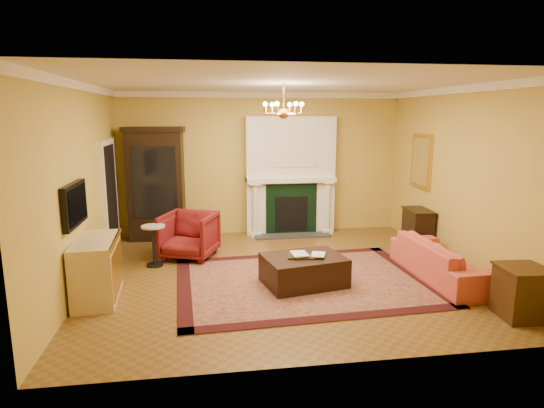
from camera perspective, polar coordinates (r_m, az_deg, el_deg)
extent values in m
cube|color=brown|center=(7.45, 1.36, -8.83)|extent=(6.00, 5.50, 0.02)
cube|color=silver|center=(7.02, 1.48, 15.02)|extent=(6.00, 5.50, 0.02)
cube|color=#B79D41|center=(9.79, -1.35, 5.07)|extent=(6.00, 0.02, 3.00)
cube|color=#B79D41|center=(4.43, 7.52, -2.44)|extent=(6.00, 0.02, 3.00)
cube|color=#B79D41|center=(7.21, -22.89, 2.01)|extent=(0.02, 5.50, 3.00)
cube|color=#B79D41|center=(8.15, 22.79, 2.98)|extent=(0.02, 5.50, 3.00)
cube|color=white|center=(9.74, 2.29, 3.56)|extent=(1.90, 0.32, 2.50)
cube|color=silver|center=(9.52, 2.51, 7.01)|extent=(1.10, 0.01, 0.80)
cube|color=black|center=(9.70, 2.45, -0.68)|extent=(1.10, 0.02, 1.10)
cube|color=black|center=(9.71, 2.45, -1.26)|extent=(0.70, 0.02, 0.75)
cube|color=#333333|center=(9.71, 2.55, -3.88)|extent=(1.60, 0.50, 0.04)
cube|color=white|center=(9.70, 2.35, 3.10)|extent=(1.90, 0.44, 0.10)
cylinder|color=white|center=(9.57, -2.13, -0.60)|extent=(0.14, 0.14, 1.18)
cylinder|color=white|center=(9.85, 6.92, -0.32)|extent=(0.14, 0.14, 1.18)
cube|color=white|center=(9.69, -1.35, 13.54)|extent=(6.00, 0.08, 0.12)
cube|color=white|center=(7.13, -23.39, 13.52)|extent=(0.08, 5.50, 0.12)
cube|color=white|center=(8.07, 23.27, 13.15)|extent=(0.08, 5.50, 0.12)
cube|color=silver|center=(8.90, -19.71, 0.89)|extent=(0.08, 1.05, 2.10)
cube|color=black|center=(8.90, -19.48, 0.70)|extent=(0.02, 0.85, 1.95)
cube|color=black|center=(6.65, -23.55, -0.06)|extent=(0.08, 0.95, 0.58)
cube|color=black|center=(6.63, -23.18, -0.05)|extent=(0.01, 0.85, 0.48)
cube|color=gold|center=(9.33, 18.23, 5.15)|extent=(0.05, 0.76, 1.05)
cube|color=white|center=(9.32, 18.08, 5.15)|extent=(0.01, 0.62, 0.90)
cylinder|color=#C28135|center=(7.01, 1.47, 13.31)|extent=(0.03, 0.03, 0.40)
sphere|color=#C28135|center=(7.00, 1.46, 11.27)|extent=(0.16, 0.16, 0.16)
sphere|color=#FFE5B2|center=(7.06, 3.76, 12.38)|extent=(0.07, 0.07, 0.07)
sphere|color=#FFE5B2|center=(7.27, 2.24, 12.36)|extent=(0.07, 0.07, 0.07)
sphere|color=#FFE5B2|center=(7.22, 0.01, 12.38)|extent=(0.07, 0.07, 0.07)
sphere|color=#FFE5B2|center=(6.96, -0.86, 12.42)|extent=(0.07, 0.07, 0.07)
sphere|color=#FFE5B2|center=(6.74, 0.63, 12.47)|extent=(0.07, 0.07, 0.07)
sphere|color=#FFE5B2|center=(6.79, 3.02, 12.44)|extent=(0.07, 0.07, 0.07)
cube|color=#440E19|center=(7.14, 3.94, -9.62)|extent=(3.97, 3.07, 0.02)
cube|color=black|center=(9.55, -14.32, 2.16)|extent=(1.13, 0.57, 2.20)
imported|color=maroon|center=(8.28, -10.35, -3.60)|extent=(1.12, 1.09, 0.91)
cylinder|color=black|center=(8.07, -14.47, -7.39)|extent=(0.28, 0.28, 0.04)
cylinder|color=black|center=(7.97, -14.59, -5.09)|extent=(0.06, 0.06, 0.63)
cylinder|color=silver|center=(7.88, -14.71, -2.75)|extent=(0.40, 0.40, 0.03)
cube|color=beige|center=(6.82, -21.14, -7.65)|extent=(0.61, 1.17, 0.85)
imported|color=#BF4A3C|center=(7.60, 20.72, -5.86)|extent=(0.67, 2.09, 0.81)
cube|color=#39200F|center=(6.64, 28.93, -9.83)|extent=(0.59, 0.59, 0.63)
cube|color=black|center=(9.11, 17.80, -3.13)|extent=(0.42, 0.69, 0.75)
cube|color=black|center=(6.93, 4.00, -8.28)|extent=(1.31, 1.06, 0.43)
cube|color=black|center=(6.83, 3.68, -6.53)|extent=(0.45, 0.37, 0.03)
imported|color=gray|center=(6.76, 2.53, -5.23)|extent=(0.23, 0.04, 0.31)
imported|color=gray|center=(6.81, 5.00, -5.30)|extent=(0.19, 0.08, 0.27)
cylinder|color=gray|center=(9.59, -1.17, 3.57)|extent=(0.10, 0.10, 0.08)
cone|color=#0E3317|center=(9.57, -1.18, 4.73)|extent=(0.15, 0.15, 0.31)
cylinder|color=gray|center=(9.80, 5.57, 3.72)|extent=(0.12, 0.12, 0.09)
cone|color=#0E3317|center=(9.77, 5.59, 5.03)|extent=(0.17, 0.17, 0.36)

